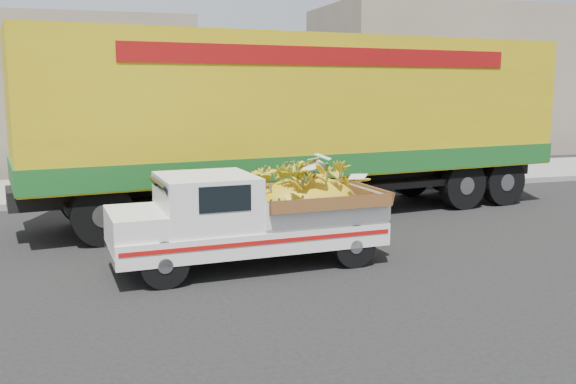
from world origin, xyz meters
name	(u,v)px	position (x,y,z in m)	size (l,w,h in m)	color
ground	(250,256)	(0.00, 0.00, 0.00)	(100.00, 100.00, 0.00)	black
curb	(195,197)	(0.00, 5.52, 0.07)	(60.00, 0.25, 0.15)	gray
sidewalk	(183,185)	(0.00, 7.62, 0.07)	(60.00, 4.00, 0.14)	gray
building_right	(480,81)	(14.00, 14.52, 3.00)	(14.00, 6.00, 6.00)	gray
pickup_truck	(268,215)	(0.17, -0.56, 0.79)	(4.28, 1.81, 1.47)	black
semi_trailer	(307,117)	(2.06, 3.07, 2.12)	(12.05, 4.12, 3.80)	black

